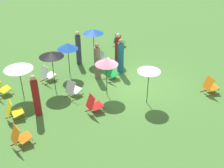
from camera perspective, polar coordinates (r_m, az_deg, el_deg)
name	(u,v)px	position (r m, az deg, el deg)	size (l,w,h in m)	color
ground_plane	(132,85)	(13.42, 4.15, -0.27)	(40.00, 40.00, 0.00)	#477A33
deckchair_0	(94,105)	(11.41, -3.78, -4.29)	(0.56, 0.81, 0.83)	olive
deckchair_1	(73,89)	(12.51, -8.08, -1.09)	(0.67, 0.86, 0.83)	olive
deckchair_2	(210,86)	(13.40, 19.66, -0.40)	(0.67, 0.86, 0.83)	olive
deckchair_3	(13,111)	(11.69, -19.70, -5.37)	(0.56, 0.81, 0.83)	olive
deckchair_4	(2,89)	(13.40, -21.86, -0.88)	(0.57, 0.82, 0.83)	olive
deckchair_5	(104,60)	(15.06, -1.72, 5.08)	(0.66, 0.86, 0.83)	olive
deckchair_6	(20,137)	(10.37, -18.47, -10.38)	(0.52, 0.78, 0.83)	olive
deckchair_8	(111,73)	(13.70, -0.22, 2.30)	(0.50, 0.77, 0.83)	olive
deckchair_9	(119,41)	(17.43, 1.45, 8.83)	(0.59, 0.82, 0.83)	olive
deckchair_10	(47,74)	(13.94, -13.20, 1.95)	(0.57, 0.81, 0.83)	olive
umbrella_0	(149,69)	(11.41, 7.71, 3.06)	(0.98, 0.98, 1.77)	black
umbrella_1	(51,55)	(12.55, -12.44, 5.96)	(1.11, 1.11, 1.90)	black
umbrella_2	(18,67)	(12.39, -18.85, 3.44)	(1.25, 1.25, 1.69)	black
umbrella_3	(67,46)	(13.76, -9.19, 7.75)	(1.04, 1.04, 1.76)	black
umbrella_4	(107,61)	(11.88, -1.13, 4.71)	(1.02, 1.02, 1.85)	black
umbrella_5	(93,31)	(15.14, -3.90, 10.80)	(1.12, 1.12, 1.86)	black
person_0	(118,49)	(15.22, 1.22, 7.23)	(0.45, 0.45, 1.72)	maroon
person_1	(78,49)	(15.18, -6.96, 7.26)	(0.37, 0.37, 1.87)	#333847
person_2	(121,57)	(14.11, 1.78, 5.59)	(0.42, 0.42, 1.89)	#195972
person_3	(36,96)	(11.38, -15.44, -2.47)	(0.35, 0.35, 1.85)	maroon
person_4	(97,62)	(13.64, -3.03, 4.56)	(0.44, 0.44, 1.87)	#72664C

